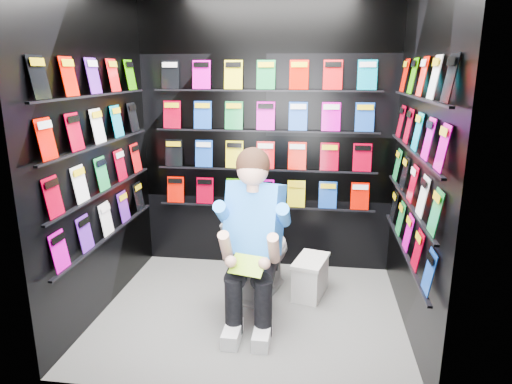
# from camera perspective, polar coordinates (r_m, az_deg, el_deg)

# --- Properties ---
(floor) EXTENTS (2.40, 2.40, 0.00)m
(floor) POSITION_cam_1_polar(r_m,az_deg,el_deg) (3.82, -0.66, -14.89)
(floor) COLOR slate
(floor) RESTS_ON ground
(wall_back) EXTENTS (2.40, 0.04, 2.60)m
(wall_back) POSITION_cam_1_polar(r_m,az_deg,el_deg) (4.34, 1.25, 7.04)
(wall_back) COLOR black
(wall_back) RESTS_ON floor
(wall_front) EXTENTS (2.40, 0.04, 2.60)m
(wall_front) POSITION_cam_1_polar(r_m,az_deg,el_deg) (2.40, -4.28, 0.44)
(wall_front) COLOR black
(wall_front) RESTS_ON floor
(wall_left) EXTENTS (0.04, 2.00, 2.60)m
(wall_left) POSITION_cam_1_polar(r_m,az_deg,el_deg) (3.73, -19.34, 4.88)
(wall_left) COLOR black
(wall_left) RESTS_ON floor
(wall_right) EXTENTS (0.04, 2.00, 2.60)m
(wall_right) POSITION_cam_1_polar(r_m,az_deg,el_deg) (3.40, 19.75, 3.92)
(wall_right) COLOR black
(wall_right) RESTS_ON floor
(comics_back) EXTENTS (2.10, 0.06, 1.37)m
(comics_back) POSITION_cam_1_polar(r_m,az_deg,el_deg) (4.31, 1.21, 7.05)
(comics_back) COLOR #F40E00
(comics_back) RESTS_ON wall_back
(comics_left) EXTENTS (0.06, 1.70, 1.37)m
(comics_left) POSITION_cam_1_polar(r_m,az_deg,el_deg) (3.72, -18.93, 4.96)
(comics_left) COLOR #F40E00
(comics_left) RESTS_ON wall_left
(comics_right) EXTENTS (0.06, 1.70, 1.37)m
(comics_right) POSITION_cam_1_polar(r_m,az_deg,el_deg) (3.39, 19.26, 4.03)
(comics_right) COLOR #F40E00
(comics_right) RESTS_ON wall_right
(toilet) EXTENTS (0.59, 0.83, 0.73)m
(toilet) POSITION_cam_1_polar(r_m,az_deg,el_deg) (3.98, 0.60, -7.68)
(toilet) COLOR white
(toilet) RESTS_ON floor
(longbox) EXTENTS (0.31, 0.45, 0.30)m
(longbox) POSITION_cam_1_polar(r_m,az_deg,el_deg) (4.05, 6.80, -10.67)
(longbox) COLOR white
(longbox) RESTS_ON floor
(longbox_lid) EXTENTS (0.34, 0.47, 0.03)m
(longbox_lid) POSITION_cam_1_polar(r_m,az_deg,el_deg) (3.99, 6.87, -8.50)
(longbox_lid) COLOR white
(longbox_lid) RESTS_ON longbox
(reader) EXTENTS (0.74, 0.93, 1.51)m
(reader) POSITION_cam_1_polar(r_m,az_deg,el_deg) (3.47, -0.18, -3.53)
(reader) COLOR blue
(reader) RESTS_ON toilet
(held_comic) EXTENTS (0.27, 0.20, 0.10)m
(held_comic) POSITION_cam_1_polar(r_m,az_deg,el_deg) (3.23, -1.05, -9.15)
(held_comic) COLOR green
(held_comic) RESTS_ON reader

